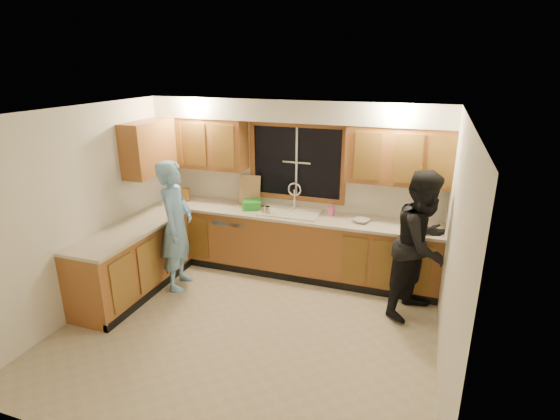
# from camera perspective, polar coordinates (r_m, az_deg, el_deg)

# --- Properties ---
(floor) EXTENTS (4.20, 4.20, 0.00)m
(floor) POSITION_cam_1_polar(r_m,az_deg,el_deg) (5.31, -4.28, -15.32)
(floor) COLOR #B8AA8E
(floor) RESTS_ON ground
(ceiling) EXTENTS (4.20, 4.20, 0.00)m
(ceiling) POSITION_cam_1_polar(r_m,az_deg,el_deg) (4.42, -5.07, 12.61)
(ceiling) COLOR white
(wall_back) EXTENTS (4.20, 0.00, 4.20)m
(wall_back) POSITION_cam_1_polar(r_m,az_deg,el_deg) (6.41, 2.18, 3.21)
(wall_back) COLOR white
(wall_back) RESTS_ON ground
(wall_left) EXTENTS (0.00, 3.80, 3.80)m
(wall_left) POSITION_cam_1_polar(r_m,az_deg,el_deg) (5.85, -23.82, 0.04)
(wall_left) COLOR white
(wall_left) RESTS_ON ground
(wall_right) EXTENTS (0.00, 3.80, 3.80)m
(wall_right) POSITION_cam_1_polar(r_m,az_deg,el_deg) (4.37, 21.59, -5.79)
(wall_right) COLOR white
(wall_right) RESTS_ON ground
(base_cabinets_back) EXTENTS (4.20, 0.60, 0.88)m
(base_cabinets_back) POSITION_cam_1_polar(r_m,az_deg,el_deg) (6.41, 1.30, -4.46)
(base_cabinets_back) COLOR #9B5D2D
(base_cabinets_back) RESTS_ON ground
(base_cabinets_left) EXTENTS (0.60, 1.90, 0.88)m
(base_cabinets_left) POSITION_cam_1_polar(r_m,az_deg,el_deg) (6.20, -18.62, -6.38)
(base_cabinets_left) COLOR #9B5D2D
(base_cabinets_left) RESTS_ON ground
(countertop_back) EXTENTS (4.20, 0.63, 0.04)m
(countertop_back) POSITION_cam_1_polar(r_m,az_deg,el_deg) (6.23, 1.29, -0.62)
(countertop_back) COLOR beige
(countertop_back) RESTS_ON base_cabinets_back
(countertop_left) EXTENTS (0.63, 1.90, 0.04)m
(countertop_left) POSITION_cam_1_polar(r_m,az_deg,el_deg) (6.01, -18.96, -2.42)
(countertop_left) COLOR beige
(countertop_left) RESTS_ON base_cabinets_left
(upper_cabinets_left) EXTENTS (1.35, 0.33, 0.75)m
(upper_cabinets_left) POSITION_cam_1_polar(r_m,az_deg,el_deg) (6.69, -10.07, 8.64)
(upper_cabinets_left) COLOR #9B5D2D
(upper_cabinets_left) RESTS_ON wall_back
(upper_cabinets_right) EXTENTS (1.35, 0.33, 0.75)m
(upper_cabinets_right) POSITION_cam_1_polar(r_m,az_deg,el_deg) (5.87, 15.27, 6.87)
(upper_cabinets_right) COLOR #9B5D2D
(upper_cabinets_right) RESTS_ON wall_back
(upper_cabinets_return) EXTENTS (0.33, 0.90, 0.75)m
(upper_cabinets_return) POSITION_cam_1_polar(r_m,az_deg,el_deg) (6.45, -16.73, 7.77)
(upper_cabinets_return) COLOR #9B5D2D
(upper_cabinets_return) RESTS_ON wall_left
(soffit) EXTENTS (4.20, 0.35, 0.30)m
(soffit) POSITION_cam_1_polar(r_m,az_deg,el_deg) (6.04, 1.81, 12.88)
(soffit) COLOR silver
(soffit) RESTS_ON wall_back
(window_frame) EXTENTS (1.44, 0.03, 1.14)m
(window_frame) POSITION_cam_1_polar(r_m,az_deg,el_deg) (6.32, 2.20, 6.25)
(window_frame) COLOR black
(window_frame) RESTS_ON wall_back
(sink) EXTENTS (0.86, 0.52, 0.57)m
(sink) POSITION_cam_1_polar(r_m,az_deg,el_deg) (6.26, 1.34, -0.87)
(sink) COLOR white
(sink) RESTS_ON countertop_back
(dishwasher) EXTENTS (0.60, 0.56, 0.82)m
(dishwasher) POSITION_cam_1_polar(r_m,az_deg,el_deg) (6.70, -5.67, -3.76)
(dishwasher) COLOR white
(dishwasher) RESTS_ON floor
(stove) EXTENTS (0.58, 0.75, 0.90)m
(stove) POSITION_cam_1_polar(r_m,az_deg,el_deg) (5.80, -22.03, -8.44)
(stove) COLOR white
(stove) RESTS_ON floor
(man) EXTENTS (0.57, 0.73, 1.78)m
(man) POSITION_cam_1_polar(r_m,az_deg,el_deg) (6.00, -13.40, -2.03)
(man) COLOR #70A3D5
(man) RESTS_ON floor
(woman) EXTENTS (1.02, 1.10, 1.82)m
(woman) POSITION_cam_1_polar(r_m,az_deg,el_deg) (5.48, 18.11, -4.33)
(woman) COLOR black
(woman) RESTS_ON floor
(knife_block) EXTENTS (0.13, 0.12, 0.20)m
(knife_block) POSITION_cam_1_polar(r_m,az_deg,el_deg) (6.92, -12.20, 1.97)
(knife_block) COLOR brown
(knife_block) RESTS_ON countertop_back
(cutting_board) EXTENTS (0.34, 0.13, 0.44)m
(cutting_board) POSITION_cam_1_polar(r_m,az_deg,el_deg) (6.61, -3.99, 2.67)
(cutting_board) COLOR tan
(cutting_board) RESTS_ON countertop_back
(dish_crate) EXTENTS (0.34, 0.33, 0.13)m
(dish_crate) POSITION_cam_1_polar(r_m,az_deg,el_deg) (6.42, -3.67, 0.72)
(dish_crate) COLOR #248F29
(dish_crate) RESTS_ON countertop_back
(soap_bottle) EXTENTS (0.09, 0.09, 0.18)m
(soap_bottle) POSITION_cam_1_polar(r_m,az_deg,el_deg) (6.17, 6.69, 0.12)
(soap_bottle) COLOR pink
(soap_bottle) RESTS_ON countertop_back
(bowl) EXTENTS (0.25, 0.25, 0.05)m
(bowl) POSITION_cam_1_polar(r_m,az_deg,el_deg) (5.97, 10.61, -1.38)
(bowl) COLOR silver
(bowl) RESTS_ON countertop_back
(can_left) EXTENTS (0.07, 0.07, 0.12)m
(can_left) POSITION_cam_1_polar(r_m,az_deg,el_deg) (6.19, -2.33, 0.00)
(can_left) COLOR #C1AF94
(can_left) RESTS_ON countertop_back
(can_right) EXTENTS (0.09, 0.09, 0.13)m
(can_right) POSITION_cam_1_polar(r_m,az_deg,el_deg) (6.14, -1.63, -0.10)
(can_right) COLOR #C1AF94
(can_right) RESTS_ON countertop_back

